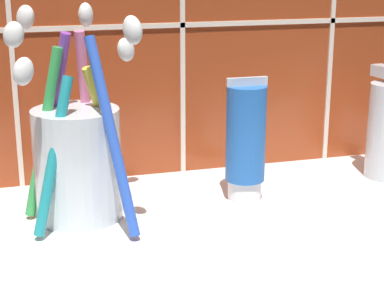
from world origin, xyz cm
name	(u,v)px	position (x,y,z in cm)	size (l,w,h in cm)	color
sink_counter	(209,237)	(0.00, 0.00, 1.00)	(67.69, 30.92, 2.00)	white
toothbrush_cup	(77,155)	(-10.47, 5.41, 7.72)	(12.10, 13.71, 18.64)	silver
toothpaste_tube	(246,141)	(5.22, 5.39, 7.80)	(3.92, 3.73, 11.84)	white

